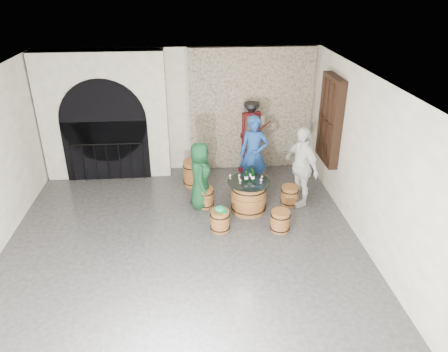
{
  "coord_description": "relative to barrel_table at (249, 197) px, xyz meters",
  "views": [
    {
      "loc": [
        0.19,
        -6.58,
        4.87
      ],
      "look_at": [
        0.86,
        1.24,
        1.05
      ],
      "focal_mm": 34.0,
      "sensor_mm": 36.0,
      "label": 1
    }
  ],
  "objects": [
    {
      "name": "tasting_glass_d",
      "position": [
        0.11,
        0.25,
        0.42
      ],
      "size": [
        0.05,
        0.05,
        0.1
      ],
      "primitive_type": null,
      "color": "#C96D27",
      "rests_on": "barrel_table"
    },
    {
      "name": "person_green",
      "position": [
        -1.05,
        0.32,
        0.41
      ],
      "size": [
        0.51,
        0.77,
        1.54
      ],
      "primitive_type": "imported",
      "rotation": [
        0.0,
        0.0,
        1.54
      ],
      "color": "#103C20",
      "rests_on": "ground"
    },
    {
      "name": "ceiling",
      "position": [
        -1.44,
        -1.56,
        2.84
      ],
      "size": [
        8.0,
        8.0,
        0.0
      ],
      "primitive_type": "plane",
      "rotation": [
        3.14,
        0.0,
        0.0
      ],
      "color": "beige",
      "rests_on": "wall_back"
    },
    {
      "name": "arched_opening",
      "position": [
        -3.34,
        2.18,
        1.22
      ],
      "size": [
        3.1,
        0.6,
        3.19
      ],
      "color": "silver",
      "rests_on": "ground"
    },
    {
      "name": "person_blue",
      "position": [
        0.25,
        1.04,
        0.57
      ],
      "size": [
        0.78,
        0.63,
        1.86
      ],
      "primitive_type": "imported",
      "rotation": [
        0.0,
        0.0,
        -0.31
      ],
      "color": "navy",
      "rests_on": "ground"
    },
    {
      "name": "barrel_stool_far",
      "position": [
        0.24,
        0.97,
        -0.14
      ],
      "size": [
        0.42,
        0.42,
        0.46
      ],
      "color": "brown",
      "rests_on": "ground"
    },
    {
      "name": "barrel_stool_right",
      "position": [
        0.98,
        0.21,
        -0.14
      ],
      "size": [
        0.42,
        0.42,
        0.46
      ],
      "color": "brown",
      "rests_on": "ground"
    },
    {
      "name": "barrel_stool_near_left",
      "position": [
        -0.69,
        -0.72,
        -0.14
      ],
      "size": [
        0.42,
        0.42,
        0.46
      ],
      "color": "brown",
      "rests_on": "ground"
    },
    {
      "name": "barrel_stool_near_right",
      "position": [
        0.54,
        -0.84,
        -0.14
      ],
      "size": [
        0.42,
        0.42,
        0.46
      ],
      "color": "brown",
      "rests_on": "ground"
    },
    {
      "name": "tasting_glass_a",
      "position": [
        -0.21,
        -0.07,
        0.42
      ],
      "size": [
        0.05,
        0.05,
        0.1
      ],
      "primitive_type": null,
      "color": "#C96D27",
      "rests_on": "barrel_table"
    },
    {
      "name": "corking_press",
      "position": [
        0.31,
        1.97,
        0.75
      ],
      "size": [
        0.82,
        0.52,
        1.91
      ],
      "rotation": [
        0.0,
        0.0,
        0.21
      ],
      "color": "#4A0C12",
      "rests_on": "ground"
    },
    {
      "name": "wine_bottle_center",
      "position": [
        0.08,
        0.0,
        0.5
      ],
      "size": [
        0.08,
        0.08,
        0.32
      ],
      "color": "black",
      "rests_on": "barrel_table"
    },
    {
      "name": "tasting_glass_e",
      "position": [
        0.24,
        -0.09,
        0.42
      ],
      "size": [
        0.05,
        0.05,
        0.1
      ],
      "primitive_type": null,
      "color": "#C96D27",
      "rests_on": "barrel_table"
    },
    {
      "name": "wine_bottle_right",
      "position": [
        0.07,
        0.13,
        0.5
      ],
      "size": [
        0.08,
        0.08,
        0.32
      ],
      "color": "black",
      "rests_on": "barrel_table"
    },
    {
      "name": "stone_facing_panel",
      "position": [
        0.36,
        2.38,
        1.24
      ],
      "size": [
        3.2,
        0.12,
        3.18
      ],
      "primitive_type": "cube",
      "color": "gray",
      "rests_on": "ground"
    },
    {
      "name": "shuttered_window",
      "position": [
        1.94,
        0.84,
        1.44
      ],
      "size": [
        0.23,
        1.1,
        2.0
      ],
      "color": "black",
      "rests_on": "wall_right"
    },
    {
      "name": "wine_bottle_left",
      "position": [
        -0.06,
        -0.0,
        0.5
      ],
      "size": [
        0.08,
        0.08,
        0.32
      ],
      "color": "black",
      "rests_on": "barrel_table"
    },
    {
      "name": "tasting_glass_f",
      "position": [
        -0.4,
        0.18,
        0.42
      ],
      "size": [
        0.05,
        0.05,
        0.1
      ],
      "primitive_type": null,
      "color": "#C96D27",
      "rests_on": "barrel_table"
    },
    {
      "name": "tasting_glass_b",
      "position": [
        0.29,
        0.05,
        0.42
      ],
      "size": [
        0.05,
        0.05,
        0.1
      ],
      "primitive_type": null,
      "color": "#C96D27",
      "rests_on": "barrel_table"
    },
    {
      "name": "tasting_glass_c",
      "position": [
        -0.2,
        0.17,
        0.42
      ],
      "size": [
        0.05,
        0.05,
        0.1
      ],
      "primitive_type": null,
      "color": "#C96D27",
      "rests_on": "barrel_table"
    },
    {
      "name": "barrel_stool_left",
      "position": [
        -0.96,
        0.29,
        -0.14
      ],
      "size": [
        0.42,
        0.42,
        0.46
      ],
      "color": "brown",
      "rests_on": "ground"
    },
    {
      "name": "wall_back",
      "position": [
        -1.44,
        2.44,
        1.24
      ],
      "size": [
        8.0,
        0.0,
        8.0
      ],
      "primitive_type": "plane",
      "rotation": [
        1.57,
        0.0,
        0.0
      ],
      "color": "silver",
      "rests_on": "ground"
    },
    {
      "name": "ground",
      "position": [
        -1.44,
        -1.56,
        -0.36
      ],
      "size": [
        8.0,
        8.0,
        0.0
      ],
      "primitive_type": "plane",
      "color": "#2A2A2C",
      "rests_on": "ground"
    },
    {
      "name": "wall_right",
      "position": [
        2.06,
        -1.56,
        1.24
      ],
      "size": [
        0.0,
        8.0,
        8.0
      ],
      "primitive_type": "plane",
      "rotation": [
        1.57,
        0.0,
        -1.57
      ],
      "color": "silver",
      "rests_on": "ground"
    },
    {
      "name": "side_barrel",
      "position": [
        -1.21,
        1.38,
        -0.04
      ],
      "size": [
        0.49,
        0.49,
        0.65
      ],
      "rotation": [
        0.0,
        0.0,
        0.18
      ],
      "color": "brown",
      "rests_on": "ground"
    },
    {
      "name": "barrel_table",
      "position": [
        0.0,
        0.0,
        0.0
      ],
      "size": [
        0.95,
        0.95,
        0.73
      ],
      "color": "brown",
      "rests_on": "ground"
    },
    {
      "name": "person_white",
      "position": [
        1.2,
        0.26,
        0.56
      ],
      "size": [
        0.83,
        1.18,
        1.85
      ],
      "primitive_type": "imported",
      "rotation": [
        0.0,
        0.0,
        -1.18
      ],
      "color": "white",
      "rests_on": "ground"
    },
    {
      "name": "control_box",
      "position": [
        0.61,
        2.3,
        0.99
      ],
      "size": [
        0.18,
        0.1,
        0.22
      ],
      "primitive_type": "cube",
      "color": "silver",
      "rests_on": "wall_back"
    },
    {
      "name": "green_cap",
      "position": [
        -0.69,
        -0.73,
        0.14
      ],
      "size": [
        0.26,
        0.22,
        0.12
      ],
      "color": "#0B8144",
      "rests_on": "barrel_stool_near_left"
    }
  ]
}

